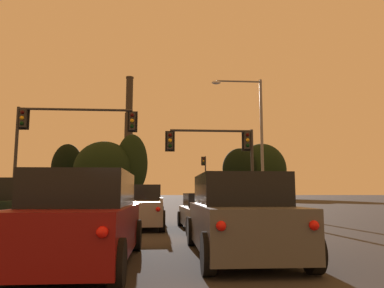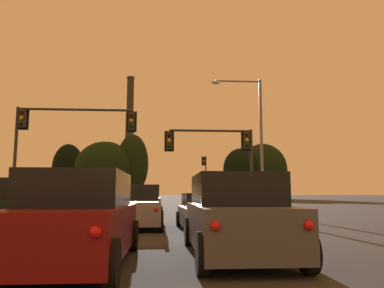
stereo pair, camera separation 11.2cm
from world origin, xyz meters
name	(u,v)px [view 1 (the left image)]	position (x,y,z in m)	size (l,w,h in m)	color
pickup_truck_center_lane_front	(139,208)	(0.30, 16.74, 0.80)	(2.25, 5.53, 1.82)	gray
suv_center_lane_second	(83,220)	(-0.25, 7.89, 0.90)	(2.10, 4.91, 1.86)	maroon
suv_right_lane_second	(239,216)	(3.08, 8.73, 0.90)	(2.10, 4.91, 1.86)	#4C4F54
sedan_right_lane_front	(207,213)	(3.04, 14.89, 0.67)	(2.15, 4.77, 1.43)	gray
traffic_light_overhead_left	(58,132)	(-4.72, 21.72, 4.90)	(6.96, 0.50, 6.33)	#2D2D30
traffic_light_far_right	(205,173)	(7.00, 52.07, 4.30)	(0.78, 0.50, 6.59)	#2D2D30
traffic_light_overhead_right	(222,150)	(4.85, 22.25, 4.04)	(5.45, 0.50, 5.27)	#2D2D30
street_lamp	(254,131)	(7.65, 25.63, 5.79)	(3.62, 0.36, 9.49)	slate
smokestack	(128,148)	(-15.71, 177.44, 22.48)	(7.35, 7.35, 57.43)	#2B2722
treeline_center_right	(132,164)	(-6.20, 87.92, 8.17)	(7.39, 6.65, 15.21)	black
treeline_right_mid	(262,170)	(26.98, 96.54, 7.56)	(12.73, 11.45, 14.41)	black
treeline_far_left	(104,169)	(-12.43, 87.12, 6.90)	(13.60, 12.24, 13.31)	black
treeline_far_right	(240,169)	(20.52, 93.61, 7.56)	(8.92, 8.02, 12.80)	black
treeline_center_left	(67,168)	(-23.27, 97.23, 7.80)	(7.87, 7.08, 13.96)	black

